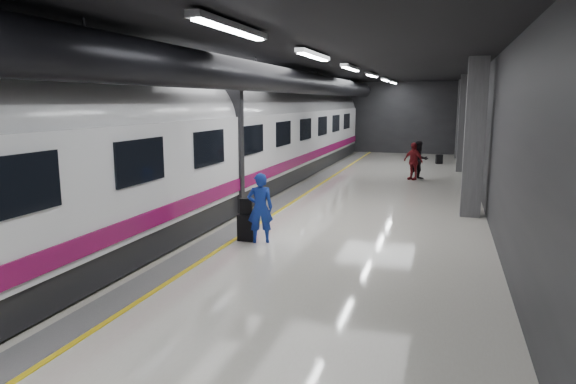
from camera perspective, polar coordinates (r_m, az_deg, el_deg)
The scene contains 9 objects.
ground at distance 14.41m, azimuth 1.42°, elevation -3.12°, with size 40.00×40.00×0.00m, color beige.
platform_hall at distance 15.03m, azimuth 1.42°, elevation 11.02°, with size 10.02×40.02×4.51m.
train at distance 15.29m, azimuth -10.39°, elevation 5.33°, with size 3.05×38.00×4.05m.
traveler_main at distance 12.01m, azimuth -3.11°, elevation -1.78°, with size 0.60×0.40×1.65m, color #1723B3.
suitcase_main at distance 12.28m, azimuth -4.65°, elevation -3.96°, with size 0.39×0.25×0.63m, color black.
shoulder_bag at distance 12.20m, azimuth -4.67°, elevation -1.60°, with size 0.29×0.15×0.39m, color black.
traveler_far_a at distance 22.55m, azimuth 14.37°, elevation 3.46°, with size 0.79×0.62×1.63m, color black.
traveler_far_b at distance 22.31m, azimuth 13.73°, elevation 3.35°, with size 0.92×0.38×1.58m, color maroon.
suitcase_far at distance 28.41m, azimuth 16.44°, elevation 3.52°, with size 0.34×0.22×0.50m, color black.
Camera 1 is at (3.82, -13.50, 3.29)m, focal length 32.00 mm.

